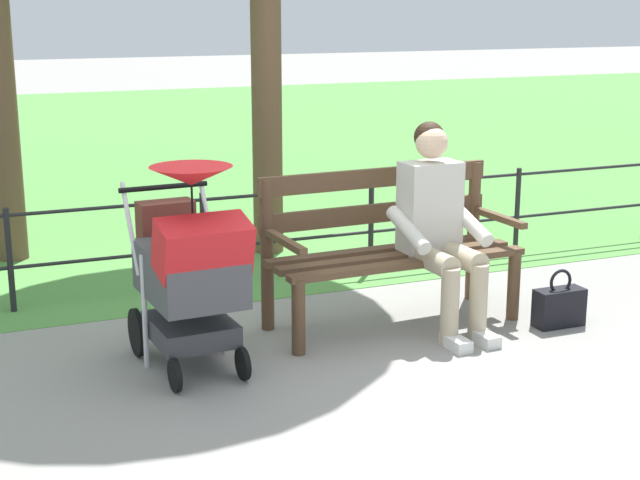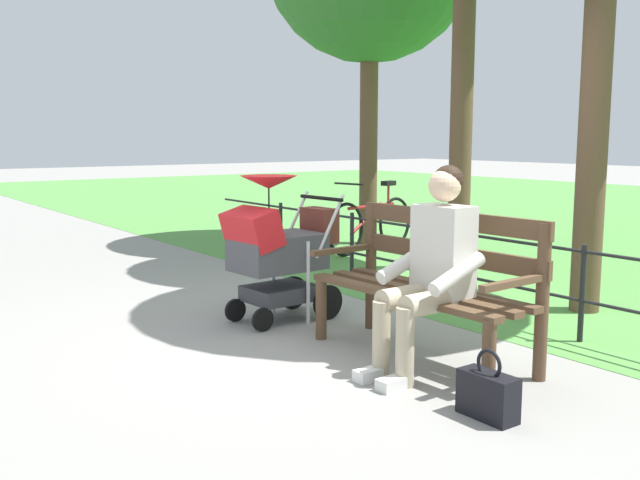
# 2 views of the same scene
# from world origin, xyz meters

# --- Properties ---
(ground_plane) EXTENTS (60.00, 60.00, 0.00)m
(ground_plane) POSITION_xyz_m (0.00, 0.00, 0.00)
(ground_plane) COLOR gray
(park_bench) EXTENTS (1.62, 0.66, 0.96)m
(park_bench) POSITION_xyz_m (-0.89, -0.12, 0.53)
(park_bench) COLOR brown
(park_bench) RESTS_ON ground
(person_on_bench) EXTENTS (0.55, 0.74, 1.28)m
(person_on_bench) POSITION_xyz_m (-1.12, 0.11, 0.68)
(person_on_bench) COLOR tan
(person_on_bench) RESTS_ON ground
(stroller) EXTENTS (0.55, 0.91, 1.15)m
(stroller) POSITION_xyz_m (0.47, 0.20, 0.59)
(stroller) COLOR black
(stroller) RESTS_ON ground
(handbag) EXTENTS (0.32, 0.14, 0.37)m
(handbag) POSITION_xyz_m (-1.85, 0.39, 0.13)
(handbag) COLOR black
(handbag) RESTS_ON ground
(park_fence) EXTENTS (7.82, 0.04, 0.70)m
(park_fence) POSITION_xyz_m (-0.28, -1.21, 0.42)
(park_fence) COLOR black
(park_fence) RESTS_ON ground
(bicycle) EXTENTS (0.50, 1.63, 0.89)m
(bicycle) POSITION_xyz_m (2.66, -2.61, 0.36)
(bicycle) COLOR black
(bicycle) RESTS_ON ground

